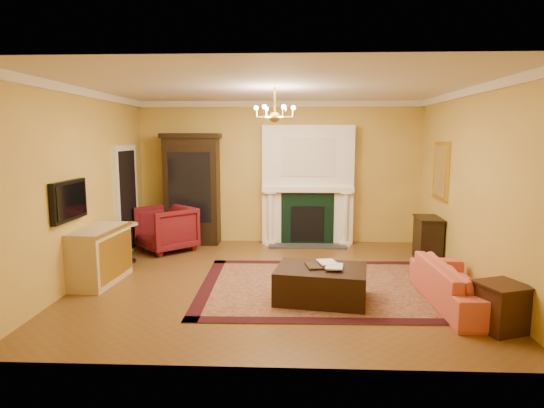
# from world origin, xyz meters

# --- Properties ---
(floor) EXTENTS (6.00, 5.50, 0.02)m
(floor) POSITION_xyz_m (0.00, 0.00, -0.01)
(floor) COLOR brown
(floor) RESTS_ON ground
(ceiling) EXTENTS (6.00, 5.50, 0.02)m
(ceiling) POSITION_xyz_m (0.00, 0.00, 3.01)
(ceiling) COLOR silver
(ceiling) RESTS_ON wall_back
(wall_back) EXTENTS (6.00, 0.02, 3.00)m
(wall_back) POSITION_xyz_m (0.00, 2.76, 1.50)
(wall_back) COLOR gold
(wall_back) RESTS_ON floor
(wall_front) EXTENTS (6.00, 0.02, 3.00)m
(wall_front) POSITION_xyz_m (0.00, -2.76, 1.50)
(wall_front) COLOR gold
(wall_front) RESTS_ON floor
(wall_left) EXTENTS (0.02, 5.50, 3.00)m
(wall_left) POSITION_xyz_m (-3.01, 0.00, 1.50)
(wall_left) COLOR gold
(wall_left) RESTS_ON floor
(wall_right) EXTENTS (0.02, 5.50, 3.00)m
(wall_right) POSITION_xyz_m (3.01, 0.00, 1.50)
(wall_right) COLOR gold
(wall_right) RESTS_ON floor
(fireplace) EXTENTS (1.90, 0.70, 2.50)m
(fireplace) POSITION_xyz_m (0.60, 2.57, 1.19)
(fireplace) COLOR white
(fireplace) RESTS_ON wall_back
(crown_molding) EXTENTS (6.00, 5.50, 0.12)m
(crown_molding) POSITION_xyz_m (0.00, 0.96, 2.94)
(crown_molding) COLOR white
(crown_molding) RESTS_ON ceiling
(doorway) EXTENTS (0.08, 1.05, 2.10)m
(doorway) POSITION_xyz_m (-2.95, 1.70, 1.05)
(doorway) COLOR silver
(doorway) RESTS_ON wall_left
(tv_panel) EXTENTS (0.09, 0.95, 0.58)m
(tv_panel) POSITION_xyz_m (-2.95, -0.60, 1.35)
(tv_panel) COLOR black
(tv_panel) RESTS_ON wall_left
(gilt_mirror) EXTENTS (0.06, 0.76, 1.05)m
(gilt_mirror) POSITION_xyz_m (2.97, 1.40, 1.65)
(gilt_mirror) COLOR gold
(gilt_mirror) RESTS_ON wall_right
(chandelier) EXTENTS (0.63, 0.55, 0.53)m
(chandelier) POSITION_xyz_m (-0.00, 0.00, 2.61)
(chandelier) COLOR gold
(chandelier) RESTS_ON ceiling
(oriental_rug) EXTENTS (3.81, 2.89, 0.02)m
(oriental_rug) POSITION_xyz_m (0.77, -0.29, 0.01)
(oriental_rug) COLOR #3F0E0D
(oriental_rug) RESTS_ON floor
(china_cabinet) EXTENTS (1.12, 0.51, 2.23)m
(china_cabinet) POSITION_xyz_m (-1.83, 2.49, 1.12)
(china_cabinet) COLOR black
(china_cabinet) RESTS_ON floor
(wingback_armchair) EXTENTS (1.31, 1.31, 0.98)m
(wingback_armchair) POSITION_xyz_m (-2.23, 1.82, 0.49)
(wingback_armchair) COLOR maroon
(wingback_armchair) RESTS_ON floor
(pedestal_table) EXTENTS (0.40, 0.40, 0.72)m
(pedestal_table) POSITION_xyz_m (-2.70, 0.94, 0.42)
(pedestal_table) COLOR black
(pedestal_table) RESTS_ON floor
(commode) EXTENTS (0.64, 1.20, 0.87)m
(commode) POSITION_xyz_m (-2.73, -0.21, 0.43)
(commode) COLOR #CAB693
(commode) RESTS_ON floor
(coral_sofa) EXTENTS (0.63, 1.97, 0.76)m
(coral_sofa) POSITION_xyz_m (2.52, -0.95, 0.38)
(coral_sofa) COLOR #BF5E3C
(coral_sofa) RESTS_ON floor
(end_table) EXTENTS (0.60, 0.60, 0.54)m
(end_table) POSITION_xyz_m (2.72, -1.76, 0.27)
(end_table) COLOR black
(end_table) RESTS_ON floor
(console_table) EXTENTS (0.43, 0.71, 0.77)m
(console_table) POSITION_xyz_m (2.78, 1.35, 0.39)
(console_table) COLOR black
(console_table) RESTS_ON floor
(leather_ottoman) EXTENTS (1.35, 1.08, 0.46)m
(leather_ottoman) POSITION_xyz_m (0.68, -0.86, 0.24)
(leather_ottoman) COLOR black
(leather_ottoman) RESTS_ON oriental_rug
(ottoman_tray) EXTENTS (0.47, 0.39, 0.03)m
(ottoman_tray) POSITION_xyz_m (0.69, -0.82, 0.49)
(ottoman_tray) COLOR black
(ottoman_tray) RESTS_ON leather_ottoman
(book_a) EXTENTS (0.23, 0.08, 0.31)m
(book_a) POSITION_xyz_m (0.66, -0.78, 0.66)
(book_a) COLOR gray
(book_a) RESTS_ON ottoman_tray
(book_b) EXTENTS (0.23, 0.06, 0.31)m
(book_b) POSITION_xyz_m (0.73, -0.92, 0.66)
(book_b) COLOR gray
(book_b) RESTS_ON ottoman_tray
(topiary_left) EXTENTS (0.15, 0.15, 0.40)m
(topiary_left) POSITION_xyz_m (-0.08, 2.53, 1.45)
(topiary_left) COLOR gray
(topiary_left) RESTS_ON fireplace
(topiary_right) EXTENTS (0.14, 0.14, 0.38)m
(topiary_right) POSITION_xyz_m (1.13, 2.53, 1.44)
(topiary_right) COLOR gray
(topiary_right) RESTS_ON fireplace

